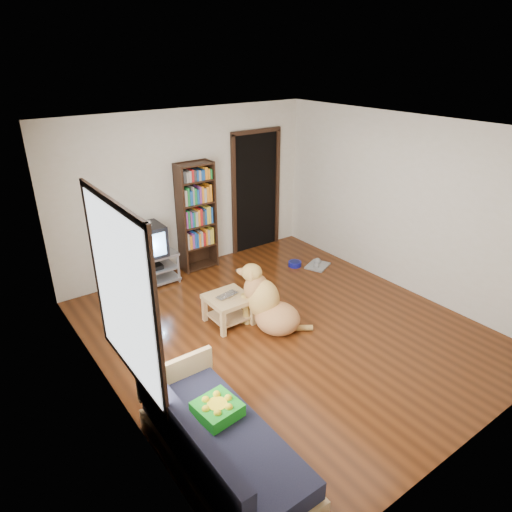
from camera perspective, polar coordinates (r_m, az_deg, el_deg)
ground at (r=6.15m, az=3.51°, el=-9.15°), size 5.00×5.00×0.00m
ceiling at (r=5.19m, az=4.27°, el=15.54°), size 5.00×5.00×0.00m
wall_back at (r=7.51m, az=-8.53°, el=7.96°), size 4.50×0.00×4.50m
wall_front at (r=4.17m, az=26.64°, el=-8.67°), size 4.50×0.00×4.50m
wall_left at (r=4.56m, az=-18.53°, el=-4.31°), size 0.00×5.00×5.00m
wall_right at (r=7.12m, az=18.01°, el=6.09°), size 0.00×5.00×5.00m
green_cushion at (r=4.29m, az=-4.85°, el=-18.52°), size 0.40×0.40×0.12m
laptop at (r=6.06m, az=-3.36°, el=-5.09°), size 0.34×0.25×0.02m
dog_bowl at (r=7.85m, az=4.87°, el=-0.98°), size 0.22×0.22×0.08m
grey_rag at (r=7.88m, az=7.70°, el=-1.21°), size 0.49×0.45×0.03m
window at (r=4.05m, az=-16.37°, el=-4.59°), size 0.03×1.46×1.70m
doorway at (r=8.23m, az=-0.02°, el=8.37°), size 1.03×0.05×2.19m
tv_stand at (r=7.32m, az=-13.31°, el=-1.58°), size 0.90×0.45×0.50m
crt_tv at (r=7.14m, az=-13.74°, el=1.90°), size 0.55×0.52×0.58m
bookshelf at (r=7.49m, az=-7.48°, el=5.57°), size 0.60×0.30×1.80m
sofa at (r=4.28m, az=-4.75°, el=-22.82°), size 0.80×1.80×0.80m
coffee_table at (r=6.15m, az=-3.48°, el=-6.05°), size 0.55×0.55×0.40m
dog at (r=6.04m, az=1.46°, el=-6.13°), size 0.76×1.00×0.89m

